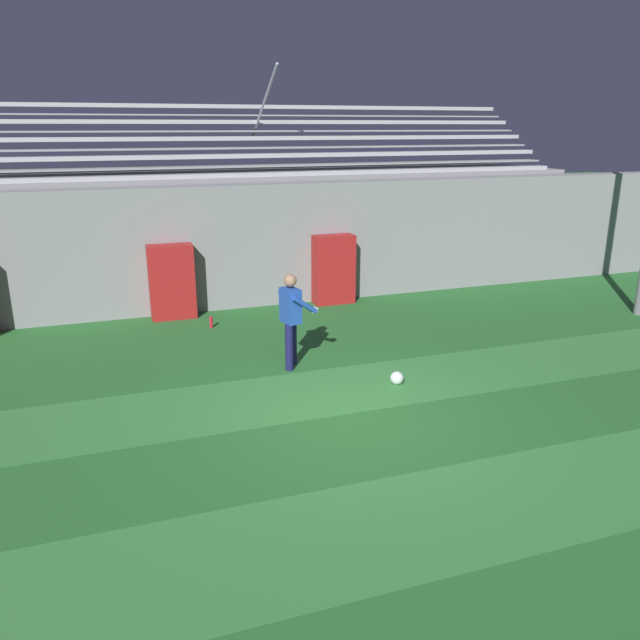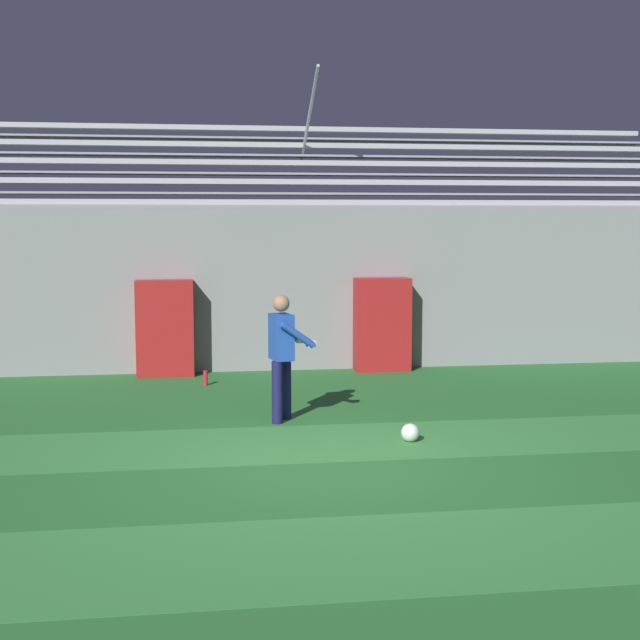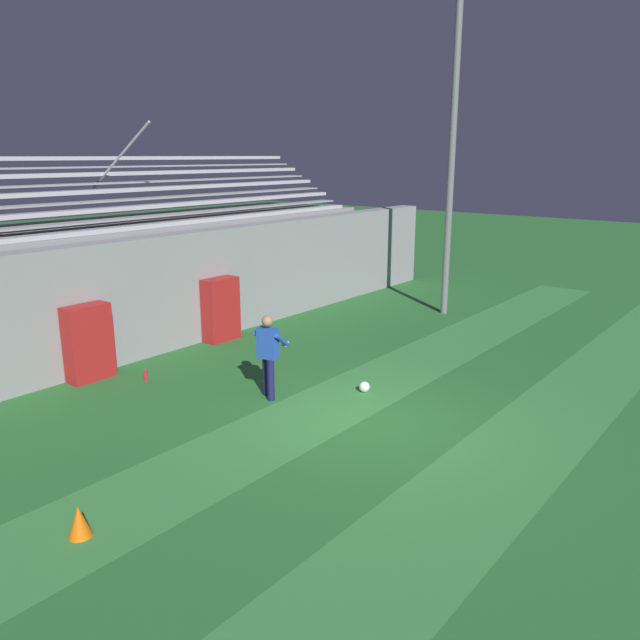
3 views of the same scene
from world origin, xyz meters
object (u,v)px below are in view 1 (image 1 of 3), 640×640
(padding_pillar_gate_left, at_px, (172,282))
(padding_pillar_gate_right, at_px, (334,270))
(water_bottle, at_px, (211,322))
(goalkeeper, at_px, (291,315))
(soccer_ball, at_px, (397,378))

(padding_pillar_gate_left, bearing_deg, padding_pillar_gate_right, 0.00)
(padding_pillar_gate_left, distance_m, water_bottle, 1.37)
(padding_pillar_gate_right, distance_m, goalkeeper, 4.23)
(padding_pillar_gate_right, bearing_deg, soccer_ball, -98.31)
(soccer_ball, bearing_deg, padding_pillar_gate_right, 81.69)
(padding_pillar_gate_left, relative_size, soccer_ball, 7.39)
(goalkeeper, bearing_deg, soccer_ball, -43.36)
(goalkeeper, xyz_separation_m, soccer_ball, (1.39, -1.32, -0.84))
(padding_pillar_gate_right, xyz_separation_m, water_bottle, (-3.09, -0.99, -0.69))
(goalkeeper, relative_size, soccer_ball, 7.59)
(padding_pillar_gate_right, bearing_deg, padding_pillar_gate_left, 180.00)
(goalkeeper, height_order, soccer_ball, goalkeeper)
(padding_pillar_gate_left, height_order, water_bottle, padding_pillar_gate_left)
(goalkeeper, relative_size, water_bottle, 6.96)
(padding_pillar_gate_left, xyz_separation_m, water_bottle, (0.65, -0.99, -0.69))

